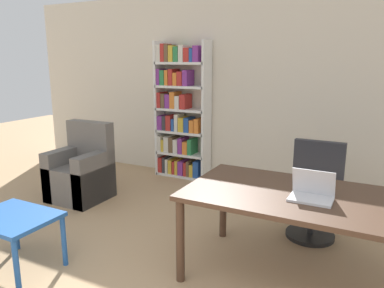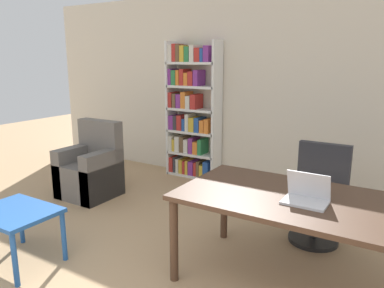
{
  "view_description": "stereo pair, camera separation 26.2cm",
  "coord_description": "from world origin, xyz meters",
  "views": [
    {
      "loc": [
        1.57,
        -0.52,
        1.78
      ],
      "look_at": [
        -0.01,
        2.52,
        0.99
      ],
      "focal_mm": 35.0,
      "sensor_mm": 36.0,
      "label": 1
    },
    {
      "loc": [
        1.8,
        -0.39,
        1.78
      ],
      "look_at": [
        -0.01,
        2.52,
        0.99
      ],
      "focal_mm": 35.0,
      "sensor_mm": 36.0,
      "label": 2
    }
  ],
  "objects": [
    {
      "name": "wall_back",
      "position": [
        0.0,
        4.53,
        1.35
      ],
      "size": [
        8.0,
        0.06,
        2.7
      ],
      "color": "beige",
      "rests_on": "ground_plane"
    },
    {
      "name": "armchair",
      "position": [
        -1.82,
        2.91,
        0.33
      ],
      "size": [
        0.67,
        0.64,
        0.98
      ],
      "color": "#66605B",
      "rests_on": "ground_plane"
    },
    {
      "name": "laptop",
      "position": [
        1.15,
        2.25,
        0.79
      ],
      "size": [
        0.31,
        0.22,
        0.22
      ],
      "color": "silver",
      "rests_on": "desk"
    },
    {
      "name": "bookshelf",
      "position": [
        -1.16,
        4.34,
        0.97
      ],
      "size": [
        0.83,
        0.28,
        2.03
      ],
      "color": "white",
      "rests_on": "ground_plane"
    },
    {
      "name": "desk",
      "position": [
        1.09,
        2.32,
        0.67
      ],
      "size": [
        1.86,
        1.01,
        0.74
      ],
      "color": "#4C3323",
      "rests_on": "ground_plane"
    },
    {
      "name": "office_chair",
      "position": [
        1.02,
        3.23,
        0.45
      ],
      "size": [
        0.53,
        0.53,
        0.96
      ],
      "color": "black",
      "rests_on": "ground_plane"
    },
    {
      "name": "side_table_blue",
      "position": [
        -1.11,
        1.38,
        0.43
      ],
      "size": [
        0.69,
        0.55,
        0.5
      ],
      "color": "#2356A3",
      "rests_on": "ground_plane"
    }
  ]
}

